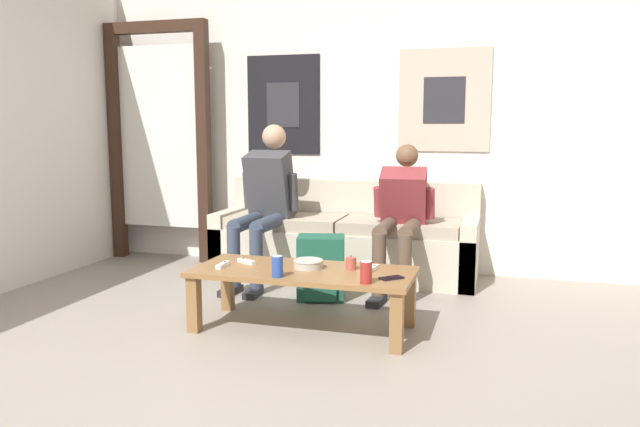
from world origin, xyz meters
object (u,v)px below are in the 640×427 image
Objects in this scene: coffee_table at (303,279)px; person_seated_teen at (401,212)px; drink_can_blue at (277,266)px; drink_can_red at (366,272)px; game_controller_near_left at (223,265)px; backpack at (321,269)px; couch at (345,242)px; ceramic_bowl at (308,263)px; game_controller_near_right at (373,268)px; pillar_candle at (351,263)px; person_seated_adult at (265,198)px; game_controller_far_center at (246,261)px; cell_phone at (392,278)px.

coffee_table is 1.23× the size of person_seated_teen.
drink_can_blue is 1.00× the size of drink_can_red.
drink_can_blue is at bearing -179.55° from drink_can_red.
person_seated_teen reaches higher than game_controller_near_left.
backpack is (-0.50, -0.41, -0.38)m from person_seated_teen.
couch is at bearing 146.05° from person_seated_teen.
coffee_table is 7.25× the size of ceramic_bowl.
game_controller_near_right is at bearing 8.07° from ceramic_bowl.
person_seated_teen is 1.30m from drink_can_red.
drink_can_blue is 0.52m from drink_can_red.
drink_can_blue is at bearing -110.76° from coffee_table.
person_seated_adult is at bearing 133.70° from pillar_candle.
drink_can_red is (0.54, -1.64, 0.16)m from couch.
backpack is 5.27× the size of pillar_candle.
person_seated_adult reaches higher than backpack.
person_seated_teen is 1.32m from game_controller_far_center.
game_controller_near_right is at bearing -90.36° from person_seated_teen.
drink_can_red is at bearing -59.39° from backpack.
game_controller_near_left is (-0.50, -0.07, 0.07)m from coffee_table.
game_controller_near_right is 0.23m from cell_phone.
game_controller_near_right is (-0.03, 0.31, -0.05)m from drink_can_red.
couch is 15.04× the size of cell_phone.
person_seated_teen is (0.52, -0.35, 0.32)m from couch.
person_seated_teen is 7.55× the size of game_controller_near_left.
couch is 24.79× the size of pillar_candle.
ceramic_bowl is 1.28× the size of game_controller_near_left.
cell_phone is (0.28, -0.16, -0.03)m from pillar_candle.
person_seated_adult is 1.09m from person_seated_teen.
person_seated_adult reaches higher than ceramic_bowl.
couch is 1.74m from drink_can_red.
couch is 1.43m from game_controller_near_right.
person_seated_adult is 14.34× the size of pillar_candle.
game_controller_far_center is at bearing 177.58° from ceramic_bowl.
backpack is 3.19× the size of game_controller_far_center.
drink_can_blue is (-0.36, -0.30, 0.02)m from pillar_candle.
person_seated_adult reaches higher than game_controller_near_left.
game_controller_far_center is (-0.67, -0.02, -0.03)m from pillar_candle.
pillar_candle reaches higher than coffee_table.
couch is 14.85× the size of game_controller_near_left.
person_seated_teen is at bearing -33.95° from couch.
couch is at bearing 111.12° from game_controller_near_right.
game_controller_near_left is 1.01× the size of game_controller_far_center.
game_controller_near_right is (-0.01, -0.98, -0.21)m from person_seated_teen.
couch is 11.63× the size of ceramic_bowl.
game_controller_far_center is at bearing 138.29° from drink_can_blue.
coffee_table is 0.26m from drink_can_blue.
game_controller_far_center is at bearing -117.14° from backpack.
drink_can_red is 0.19m from cell_phone.
game_controller_far_center is at bearing 53.31° from game_controller_near_left.
person_seated_teen is 2.39× the size of backpack.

